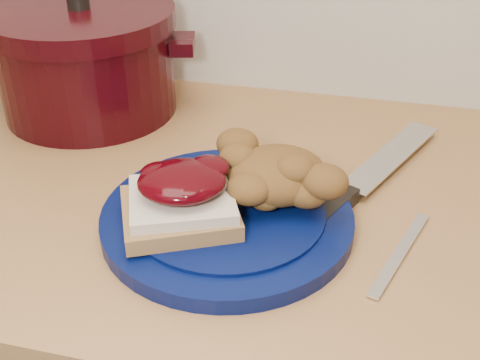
% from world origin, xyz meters
% --- Properties ---
extents(plate, '(0.36, 0.36, 0.02)m').
position_xyz_m(plate, '(0.06, 1.42, 0.91)').
color(plate, '#040D3D').
rests_on(plate, wood_countertop).
extents(sandwich, '(0.15, 0.15, 0.06)m').
position_xyz_m(sandwich, '(0.02, 1.39, 0.95)').
color(sandwich, olive).
rests_on(sandwich, plate).
extents(stuffing_mound, '(0.14, 0.13, 0.06)m').
position_xyz_m(stuffing_mound, '(0.11, 1.45, 0.95)').
color(stuffing_mound, brown).
rests_on(stuffing_mound, plate).
extents(chef_knife, '(0.17, 0.33, 0.02)m').
position_xyz_m(chef_knife, '(0.18, 1.49, 0.91)').
color(chef_knife, black).
rests_on(chef_knife, wood_countertop).
extents(butter_knife, '(0.06, 0.15, 0.00)m').
position_xyz_m(butter_knife, '(0.25, 1.41, 0.90)').
color(butter_knife, silver).
rests_on(butter_knife, wood_countertop).
extents(dutch_oven, '(0.33, 0.33, 0.18)m').
position_xyz_m(dutch_oven, '(-0.22, 1.66, 0.98)').
color(dutch_oven, black).
rests_on(dutch_oven, wood_countertop).
extents(pepper_grinder, '(0.08, 0.08, 0.14)m').
position_xyz_m(pepper_grinder, '(-0.38, 1.72, 0.97)').
color(pepper_grinder, black).
rests_on(pepper_grinder, wood_countertop).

